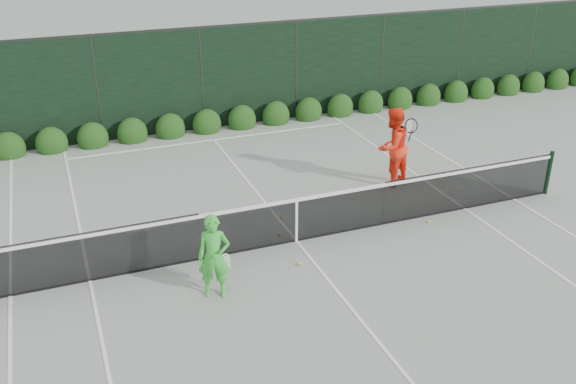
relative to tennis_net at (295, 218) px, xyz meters
name	(u,v)px	position (x,y,z in m)	size (l,w,h in m)	color
ground	(296,241)	(0.02, 0.00, -0.53)	(80.00, 80.00, 0.00)	gray
tennis_net	(295,218)	(0.00, 0.00, 0.00)	(12.90, 0.10, 1.07)	black
player_woman	(214,257)	(-2.03, -1.26, 0.24)	(0.67, 0.53, 1.55)	green
player_man	(392,147)	(3.25, 1.84, 0.44)	(1.15, 1.03, 1.94)	#FF3115
court_lines	(296,241)	(0.02, 0.00, -0.53)	(11.03, 23.83, 0.01)	white
windscreen_fence	(360,236)	(0.02, -2.71, 0.98)	(32.00, 21.07, 3.06)	black
hedge_row	(207,124)	(0.02, 7.15, -0.30)	(31.66, 0.65, 0.94)	#16330E
tennis_balls	(323,233)	(0.65, 0.05, -0.50)	(3.34, 2.02, 0.07)	#C9D930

